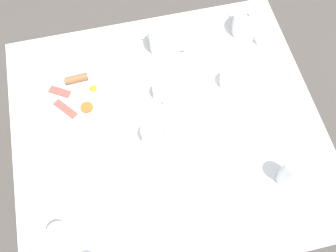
{
  "coord_description": "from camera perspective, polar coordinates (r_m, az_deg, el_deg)",
  "views": [
    {
      "loc": [
        0.63,
        -0.15,
        2.05
      ],
      "look_at": [
        0.0,
        0.0,
        0.73
      ],
      "focal_mm": 42.0,
      "sensor_mm": 36.0,
      "label": 1
    }
  ],
  "objects": [
    {
      "name": "water_glass_short",
      "position": [
        1.32,
        -15.02,
        -15.29
      ],
      "size": [
        0.07,
        0.07,
        0.15
      ],
      "color": "white",
      "rests_on": "table"
    },
    {
      "name": "teapot_near",
      "position": [
        1.73,
        11.47,
        14.36
      ],
      "size": [
        0.2,
        0.12,
        0.12
      ],
      "rotation": [
        0.0,
        0.0,
        3.5
      ],
      "color": "white",
      "rests_on": "table"
    },
    {
      "name": "creamer_jug",
      "position": [
        1.53,
        -0.99,
        5.02
      ],
      "size": [
        0.09,
        0.07,
        0.05
      ],
      "color": "white",
      "rests_on": "table"
    },
    {
      "name": "knife_by_plate",
      "position": [
        1.45,
        -16.23,
        -8.34
      ],
      "size": [
        0.22,
        0.06,
        0.0
      ],
      "rotation": [
        0.0,
        0.0,
        1.79
      ],
      "color": "silver",
      "rests_on": "table"
    },
    {
      "name": "teapot_far",
      "position": [
        1.64,
        -0.51,
        12.35
      ],
      "size": [
        0.12,
        0.18,
        0.12
      ],
      "rotation": [
        0.0,
        0.0,
        4.16
      ],
      "color": "white",
      "rests_on": "table"
    },
    {
      "name": "breakfast_plate",
      "position": [
        1.58,
        -13.01,
        4.36
      ],
      "size": [
        0.27,
        0.27,
        0.04
      ],
      "color": "white",
      "rests_on": "table"
    },
    {
      "name": "ground_plane",
      "position": [
        2.15,
        0.0,
        -8.63
      ],
      "size": [
        8.0,
        8.0,
        0.0
      ],
      "primitive_type": "plane",
      "color": "#4C4742"
    },
    {
      "name": "table",
      "position": [
        1.54,
        0.0,
        -1.3
      ],
      "size": [
        1.08,
        1.16,
        0.71
      ],
      "color": "silver",
      "rests_on": "ground_plane"
    },
    {
      "name": "fork_spare",
      "position": [
        1.43,
        3.03,
        -5.28
      ],
      "size": [
        0.16,
        0.03,
        0.0
      ],
      "rotation": [
        0.0,
        0.0,
        4.79
      ],
      "color": "silver",
      "rests_on": "table"
    },
    {
      "name": "napkin_folded",
      "position": [
        1.37,
        5.47,
        -14.46
      ],
      "size": [
        0.16,
        0.16,
        0.01
      ],
      "rotation": [
        0.0,
        0.0,
        5.43
      ],
      "color": "white",
      "rests_on": "table"
    },
    {
      "name": "spoon_for_tea",
      "position": [
        1.42,
        11.89,
        -9.15
      ],
      "size": [
        0.02,
        0.15,
        0.0
      ],
      "rotation": [
        0.0,
        0.0,
        0.05
      ],
      "color": "silver",
      "rests_on": "table"
    },
    {
      "name": "teacup_with_saucer_left",
      "position": [
        1.58,
        8.88,
        6.56
      ],
      "size": [
        0.13,
        0.13,
        0.06
      ],
      "color": "white",
      "rests_on": "table"
    },
    {
      "name": "fork_by_plate",
      "position": [
        1.49,
        11.65,
        -1.81
      ],
      "size": [
        0.07,
        0.18,
        0.0
      ],
      "rotation": [
        0.0,
        0.0,
        5.96
      ],
      "color": "silver",
      "rests_on": "table"
    },
    {
      "name": "water_glass_tall",
      "position": [
        1.41,
        17.31,
        -6.47
      ],
      "size": [
        0.07,
        0.07,
        0.14
      ],
      "color": "white",
      "rests_on": "table"
    },
    {
      "name": "teacup_with_saucer_right",
      "position": [
        1.44,
        -2.37,
        -1.16
      ],
      "size": [
        0.13,
        0.13,
        0.06
      ],
      "color": "white",
      "rests_on": "table"
    }
  ]
}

